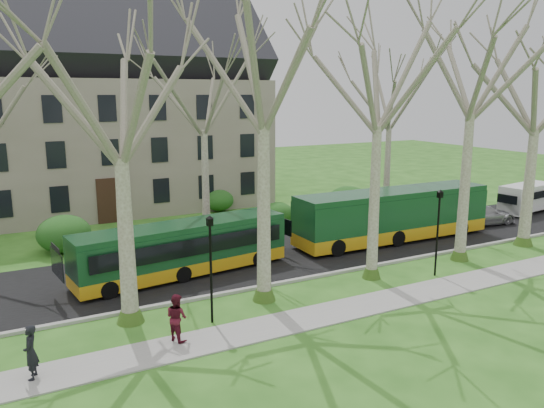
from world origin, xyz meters
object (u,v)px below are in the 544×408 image
Objects in this scene: bus_follow at (393,214)px; pedestrian_a at (31,352)px; bus_lead at (183,248)px; pedestrian_b at (177,317)px; sedan at (482,214)px; van_a at (527,198)px.

bus_follow reaches higher than pedestrian_a.
bus_lead is 6.11× the size of pedestrian_b.
sedan is 6.18m from van_a.
van_a is 2.80× the size of pedestrian_b.
pedestrian_b is at bearing 110.55° from pedestrian_a.
bus_lead is 2.21× the size of sedan.
bus_follow is at bearing -90.34° from pedestrian_b.
pedestrian_b is (-16.08, -6.96, -0.73)m from bus_follow.
van_a is at bearing -73.66° from sedan.
pedestrian_b is at bearing -156.01° from bus_follow.
bus_lead is at bearing 97.15° from sedan.
bus_follow is 14.24m from van_a.
pedestrian_a is at bearing -160.00° from bus_follow.
bus_lead is at bearing 174.49° from van_a.
sedan is 2.74× the size of pedestrian_a.
bus_lead reaches higher than pedestrian_b.
sedan is at bearing -178.36° from van_a.
pedestrian_b is at bearing 112.82° from sedan.
van_a is 2.78× the size of pedestrian_a.
bus_lead reaches higher than van_a.
sedan is 25.23m from pedestrian_b.
sedan is at bearing 120.09° from pedestrian_a.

